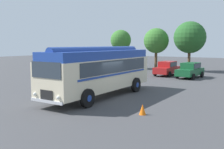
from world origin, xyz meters
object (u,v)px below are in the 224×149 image
(traffic_cone, at_px, (143,109))
(car_near_left, at_px, (167,68))
(car_mid_left, at_px, (190,70))
(vintage_bus, at_px, (100,70))

(traffic_cone, bearing_deg, car_near_left, 107.83)
(car_near_left, height_order, car_mid_left, same)
(car_mid_left, xyz_separation_m, traffic_cone, (2.55, -16.36, -0.57))
(vintage_bus, bearing_deg, car_mid_left, 80.99)
(car_mid_left, relative_size, traffic_cone, 7.86)
(traffic_cone, bearing_deg, vintage_bus, 150.07)
(vintage_bus, bearing_deg, car_near_left, 93.09)
(vintage_bus, relative_size, car_mid_left, 2.35)
(vintage_bus, xyz_separation_m, traffic_cone, (4.71, -2.71, -1.62))
(traffic_cone, bearing_deg, car_mid_left, 98.85)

